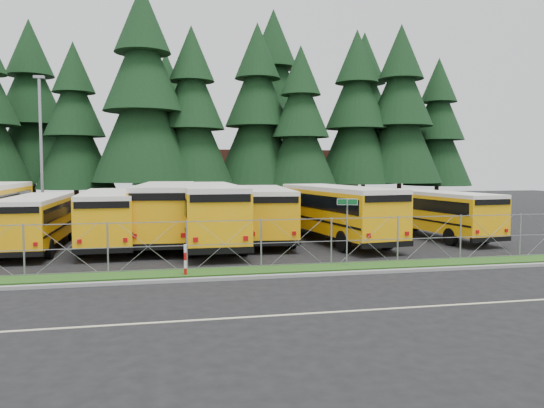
{
  "coord_description": "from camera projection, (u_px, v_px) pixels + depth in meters",
  "views": [
    {
      "loc": [
        -5.02,
        -22.04,
        4.1
      ],
      "look_at": [
        0.52,
        4.0,
        2.24
      ],
      "focal_mm": 35.0,
      "sensor_mm": 36.0,
      "label": 1
    }
  ],
  "objects": [
    {
      "name": "conifer_7",
      "position": [
        356.0,
        120.0,
        50.68
      ],
      "size": [
        7.75,
        7.75,
        17.13
      ],
      "primitive_type": null,
      "color": "black",
      "rests_on": "ground"
    },
    {
      "name": "bus_east",
      "position": [
        434.0,
        214.0,
        30.7
      ],
      "size": [
        3.64,
        10.53,
        2.7
      ],
      "primitive_type": null,
      "rotation": [
        0.0,
        0.0,
        0.12
      ],
      "color": "#FEA908",
      "rests_on": "ground"
    },
    {
      "name": "conifer_11",
      "position": [
        167.0,
        130.0,
        53.54
      ],
      "size": [
        7.06,
        7.06,
        15.61
      ],
      "primitive_type": null,
      "color": "black",
      "rests_on": "ground"
    },
    {
      "name": "bus_4",
      "position": [
        209.0,
        215.0,
        27.54
      ],
      "size": [
        2.89,
        12.23,
        3.21
      ],
      "primitive_type": null,
      "rotation": [
        0.0,
        0.0,
        -0.0
      ],
      "color": "#FEA908",
      "rests_on": "ground"
    },
    {
      "name": "curb",
      "position": [
        298.0,
        275.0,
        19.8
      ],
      "size": [
        50.0,
        0.25,
        0.12
      ],
      "primitive_type": "cube",
      "color": "gray",
      "rests_on": "ground"
    },
    {
      "name": "striped_bollard",
      "position": [
        185.0,
        260.0,
        19.9
      ],
      "size": [
        0.11,
        0.11,
        1.2
      ],
      "primitive_type": "cylinder",
      "color": "#B20C0C",
      "rests_on": "ground"
    },
    {
      "name": "bus_1",
      "position": [
        38.0,
        223.0,
        26.24
      ],
      "size": [
        2.42,
        10.19,
        2.67
      ],
      "primitive_type": null,
      "rotation": [
        0.0,
        0.0,
        -0.0
      ],
      "color": "#FEA908",
      "rests_on": "ground"
    },
    {
      "name": "road_lane_line",
      "position": [
        342.0,
        311.0,
        15.03
      ],
      "size": [
        50.0,
        0.12,
        0.01
      ],
      "primitive_type": "cube",
      "color": "beige",
      "rests_on": "ground"
    },
    {
      "name": "conifer_8",
      "position": [
        400.0,
        117.0,
        50.93
      ],
      "size": [
        8.01,
        8.01,
        17.72
      ],
      "primitive_type": null,
      "color": "black",
      "rests_on": "ground"
    },
    {
      "name": "conifer_5",
      "position": [
        258.0,
        118.0,
        49.09
      ],
      "size": [
        7.85,
        7.85,
        17.36
      ],
      "primitive_type": null,
      "color": "black",
      "rests_on": "ground"
    },
    {
      "name": "bus_5",
      "position": [
        263.0,
        214.0,
        29.72
      ],
      "size": [
        3.74,
        11.46,
        2.95
      ],
      "primitive_type": null,
      "rotation": [
        0.0,
        0.0,
        -0.1
      ],
      "color": "#FEA908",
      "rests_on": "ground"
    },
    {
      "name": "conifer_10",
      "position": [
        31.0,
        116.0,
        49.58
      ],
      "size": [
        8.06,
        8.06,
        17.83
      ],
      "primitive_type": null,
      "color": "black",
      "rests_on": "ground"
    },
    {
      "name": "conifer_3",
      "position": [
        144.0,
        101.0,
        44.6
      ],
      "size": [
        8.75,
        8.75,
        19.35
      ],
      "primitive_type": null,
      "color": "black",
      "rests_on": "ground"
    },
    {
      "name": "bus_2",
      "position": [
        109.0,
        219.0,
        27.31
      ],
      "size": [
        2.96,
        10.97,
        2.85
      ],
      "primitive_type": null,
      "rotation": [
        0.0,
        0.0,
        0.04
      ],
      "color": "#FEA908",
      "rests_on": "ground"
    },
    {
      "name": "conifer_6",
      "position": [
        301.0,
        129.0,
        47.59
      ],
      "size": [
        6.76,
        6.76,
        14.94
      ],
      "primitive_type": null,
      "color": "black",
      "rests_on": "ground"
    },
    {
      "name": "ground",
      "position": [
        280.0,
        262.0,
        22.83
      ],
      "size": [
        120.0,
        120.0,
        0.0
      ],
      "primitive_type": "plane",
      "color": "black",
      "rests_on": "ground"
    },
    {
      "name": "bus_6",
      "position": [
        335.0,
        214.0,
        28.98
      ],
      "size": [
        4.31,
        11.93,
        3.06
      ],
      "primitive_type": null,
      "rotation": [
        0.0,
        0.0,
        0.14
      ],
      "color": "#FEA908",
      "rests_on": "ground"
    },
    {
      "name": "conifer_9",
      "position": [
        438.0,
        133.0,
        53.89
      ],
      "size": [
        6.84,
        6.84,
        15.13
      ],
      "primitive_type": null,
      "color": "black",
      "rests_on": "ground"
    },
    {
      "name": "conifer_2",
      "position": [
        75.0,
        128.0,
        46.09
      ],
      "size": [
        6.76,
        6.76,
        14.94
      ],
      "primitive_type": null,
      "color": "black",
      "rests_on": "ground"
    },
    {
      "name": "brick_building",
      "position": [
        254.0,
        176.0,
        62.9
      ],
      "size": [
        22.0,
        10.0,
        6.0
      ],
      "primitive_type": "cube",
      "color": "brown",
      "rests_on": "ground"
    },
    {
      "name": "street_sign",
      "position": [
        347.0,
        218.0,
        21.68
      ],
      "size": [
        0.8,
        0.53,
        2.81
      ],
      "color": "gray",
      "rests_on": "ground"
    },
    {
      "name": "light_standard",
      "position": [
        41.0,
        146.0,
        35.38
      ],
      "size": [
        0.7,
        0.35,
        10.14
      ],
      "color": "gray",
      "rests_on": "ground"
    },
    {
      "name": "conifer_12",
      "position": [
        273.0,
        109.0,
        54.35
      ],
      "size": [
        9.1,
        9.1,
        20.13
      ],
      "primitive_type": null,
      "color": "black",
      "rests_on": "ground"
    },
    {
      "name": "grass_verge",
      "position": [
        289.0,
        269.0,
        21.17
      ],
      "size": [
        50.0,
        1.4,
        0.06
      ],
      "primitive_type": "cube",
      "color": "#274F16",
      "rests_on": "ground"
    },
    {
      "name": "conifer_4",
      "position": [
        192.0,
        120.0,
        46.27
      ],
      "size": [
        7.39,
        7.39,
        16.35
      ],
      "primitive_type": null,
      "color": "black",
      "rests_on": "ground"
    },
    {
      "name": "conifer_13",
      "position": [
        364.0,
        120.0,
        55.95
      ],
      "size": [
        8.23,
        8.23,
        18.2
      ],
      "primitive_type": null,
      "color": "black",
      "rests_on": "ground"
    },
    {
      "name": "bus_3",
      "position": [
        167.0,
        213.0,
        28.71
      ],
      "size": [
        3.84,
        12.39,
        3.2
      ],
      "primitive_type": null,
      "rotation": [
        0.0,
        0.0,
        -0.08
      ],
      "color": "#FEA908",
      "rests_on": "ground"
    },
    {
      "name": "chainlink_fence",
      "position": [
        285.0,
        242.0,
        21.79
      ],
      "size": [
        44.0,
        0.1,
        2.0
      ],
      "primitive_type": null,
      "color": "gray",
      "rests_on": "ground"
    }
  ]
}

